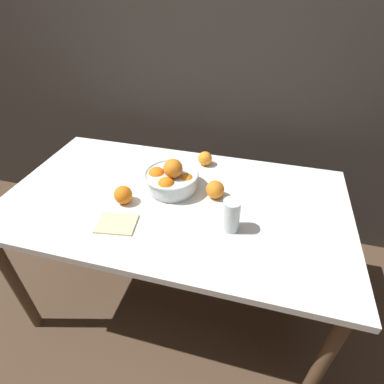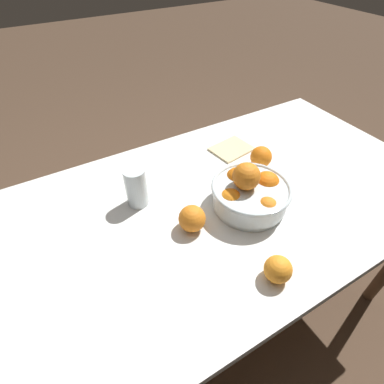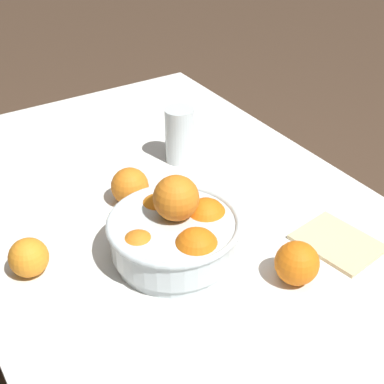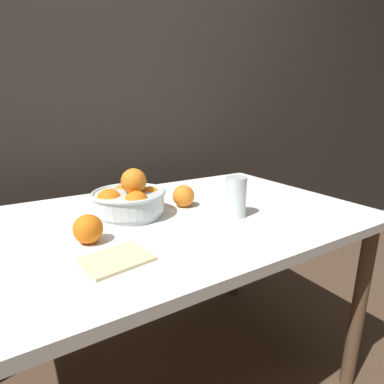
# 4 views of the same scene
# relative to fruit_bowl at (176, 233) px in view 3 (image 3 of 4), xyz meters

# --- Properties ---
(dining_table) EXTENTS (1.49, 0.83, 0.73)m
(dining_table) POSITION_rel_fruit_bowl_xyz_m (0.03, -0.07, -0.13)
(dining_table) COLOR white
(dining_table) RESTS_ON ground_plane
(fruit_bowl) EXTENTS (0.25, 0.25, 0.16)m
(fruit_bowl) POSITION_rel_fruit_bowl_xyz_m (0.00, 0.00, 0.00)
(fruit_bowl) COLOR silver
(fruit_bowl) RESTS_ON dining_table
(juice_glass) EXTENTS (0.07, 0.07, 0.13)m
(juice_glass) POSITION_rel_fruit_bowl_xyz_m (0.30, -0.19, 0.00)
(juice_glass) COLOR #F4A314
(juice_glass) RESTS_ON dining_table
(orange_loose_near_bowl) EXTENTS (0.07, 0.07, 0.07)m
(orange_loose_near_bowl) POSITION_rel_fruit_bowl_xyz_m (0.10, 0.24, -0.02)
(orange_loose_near_bowl) COLOR orange
(orange_loose_near_bowl) RESTS_ON dining_table
(orange_loose_front) EXTENTS (0.08, 0.08, 0.08)m
(orange_loose_front) POSITION_rel_fruit_bowl_xyz_m (0.20, -0.01, -0.01)
(orange_loose_front) COLOR orange
(orange_loose_front) RESTS_ON dining_table
(orange_loose_aside) EXTENTS (0.08, 0.08, 0.08)m
(orange_loose_aside) POSITION_rel_fruit_bowl_xyz_m (-0.17, -0.14, -0.02)
(orange_loose_aside) COLOR orange
(orange_loose_aside) RESTS_ON dining_table
(napkin) EXTENTS (0.17, 0.14, 0.01)m
(napkin) POSITION_rel_fruit_bowl_xyz_m (-0.14, -0.28, -0.05)
(napkin) COLOR beige
(napkin) RESTS_ON dining_table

